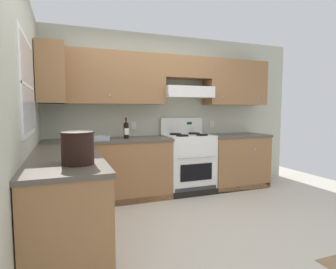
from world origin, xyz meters
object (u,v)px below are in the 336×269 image
(bowl, at_px, (97,139))
(bucket, at_px, (78,147))
(stove, at_px, (188,162))
(wine_bottle, at_px, (126,129))

(bowl, relative_size, bucket, 1.20)
(bowl, bearing_deg, bucket, -101.24)
(stove, height_order, bowl, stove)
(stove, xyz_separation_m, bucket, (-1.79, -1.80, 0.57))
(wine_bottle, relative_size, bucket, 1.29)
(stove, relative_size, bucket, 4.63)
(wine_bottle, distance_m, bowl, 0.46)
(stove, relative_size, bowl, 3.87)
(bowl, bearing_deg, wine_bottle, 12.30)
(stove, bearing_deg, bowl, -176.34)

